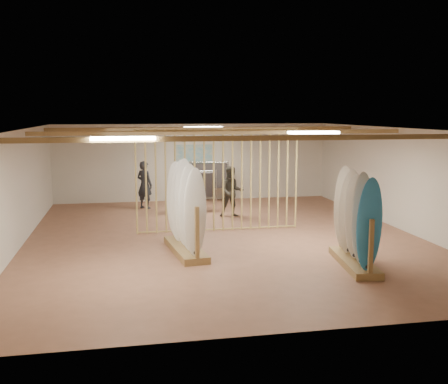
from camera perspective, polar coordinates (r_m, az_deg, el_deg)
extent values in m
plane|color=#9A654A|center=(13.64, 0.00, -4.99)|extent=(12.00, 12.00, 0.00)
plane|color=gray|center=(13.25, 0.00, 6.85)|extent=(12.00, 12.00, 0.00)
plane|color=beige|center=(19.26, -3.37, 3.25)|extent=(12.00, 0.00, 12.00)
plane|color=beige|center=(7.66, 8.53, -5.21)|extent=(12.00, 0.00, 12.00)
plane|color=beige|center=(13.37, -21.54, 0.23)|extent=(0.00, 12.00, 12.00)
plane|color=beige|center=(15.13, 18.95, 1.29)|extent=(0.00, 12.00, 12.00)
cube|color=olive|center=(13.26, 0.00, 6.51)|extent=(9.50, 6.12, 0.10)
cube|color=white|center=(13.26, 0.00, 6.59)|extent=(1.20, 0.35, 0.06)
cylinder|color=tan|center=(13.93, -9.55, 1.04)|extent=(0.05, 0.05, 2.78)
cylinder|color=tan|center=(13.94, -8.49, 1.07)|extent=(0.05, 0.05, 2.78)
cylinder|color=tan|center=(13.95, -7.43, 1.10)|extent=(0.05, 0.05, 2.78)
cylinder|color=tan|center=(13.97, -6.37, 1.13)|extent=(0.05, 0.05, 2.78)
cylinder|color=tan|center=(13.99, -5.31, 1.16)|extent=(0.05, 0.05, 2.78)
cylinder|color=tan|center=(14.02, -4.26, 1.19)|extent=(0.05, 0.05, 2.78)
cylinder|color=tan|center=(14.05, -3.21, 1.22)|extent=(0.05, 0.05, 2.78)
cylinder|color=tan|center=(14.09, -2.17, 1.24)|extent=(0.05, 0.05, 2.78)
cylinder|color=tan|center=(14.13, -1.13, 1.27)|extent=(0.05, 0.05, 2.78)
cylinder|color=tan|center=(14.18, -0.10, 1.30)|extent=(0.05, 0.05, 2.78)
cylinder|color=tan|center=(14.23, 0.93, 1.32)|extent=(0.05, 0.05, 2.78)
cylinder|color=tan|center=(14.28, 1.94, 1.35)|extent=(0.05, 0.05, 2.78)
cylinder|color=tan|center=(14.34, 2.95, 1.37)|extent=(0.05, 0.05, 2.78)
cylinder|color=tan|center=(14.40, 3.95, 1.39)|extent=(0.05, 0.05, 2.78)
cylinder|color=tan|center=(14.47, 4.94, 1.42)|extent=(0.05, 0.05, 2.78)
cylinder|color=tan|center=(14.54, 5.93, 1.44)|extent=(0.05, 0.05, 2.78)
cylinder|color=tan|center=(14.62, 6.90, 1.46)|extent=(0.05, 0.05, 2.78)
cylinder|color=tan|center=(14.70, 7.86, 1.48)|extent=(0.05, 0.05, 2.78)
cube|color=teal|center=(19.22, -3.37, 3.84)|extent=(1.40, 0.03, 0.90)
cube|color=olive|center=(12.24, -4.21, -6.24)|extent=(0.84, 2.27, 0.16)
cylinder|color=black|center=(12.02, -4.26, -1.74)|extent=(0.27, 2.15, 0.01)
ellipsoid|color=white|center=(11.14, -3.17, -2.15)|extent=(0.51, 0.12, 1.95)
ellipsoid|color=white|center=(11.57, -3.73, -1.74)|extent=(0.51, 0.12, 1.95)
ellipsoid|color=white|center=(12.01, -4.26, -1.37)|extent=(0.51, 0.12, 1.95)
ellipsoid|color=white|center=(12.44, -4.75, -1.02)|extent=(0.51, 0.12, 1.95)
ellipsoid|color=white|center=(12.88, -5.21, -0.69)|extent=(0.51, 0.12, 1.95)
cube|color=olive|center=(11.55, 13.97, -7.41)|extent=(0.84, 2.17, 0.15)
cylinder|color=black|center=(11.33, 14.15, -2.87)|extent=(0.29, 2.05, 0.01)
ellipsoid|color=#2D8CD1|center=(10.51, 15.54, -3.39)|extent=(0.49, 0.13, 1.87)
ellipsoid|color=silver|center=(10.91, 14.82, -2.92)|extent=(0.49, 0.13, 1.87)
ellipsoid|color=white|center=(11.31, 14.16, -2.49)|extent=(0.49, 0.13, 1.87)
ellipsoid|color=silver|center=(11.72, 13.54, -2.09)|extent=(0.49, 0.13, 1.87)
ellipsoid|color=silver|center=(12.12, 12.97, -1.71)|extent=(0.49, 0.13, 1.87)
cylinder|color=silver|center=(16.89, -3.15, 2.27)|extent=(1.29, 0.11, 0.03)
cube|color=black|center=(16.94, -3.14, 0.80)|extent=(1.22, 0.40, 0.78)
cylinder|color=silver|center=(16.97, -3.13, 0.10)|extent=(0.03, 0.03, 1.38)
cylinder|color=silver|center=(18.74, -1.61, 3.26)|extent=(1.37, 0.35, 0.03)
cube|color=black|center=(18.79, -1.61, 1.82)|extent=(1.35, 0.64, 0.85)
cylinder|color=silver|center=(18.82, -1.61, 1.14)|extent=(0.03, 0.03, 1.50)
imported|color=#26282D|center=(17.76, -8.65, 1.12)|extent=(0.80, 0.78, 1.83)
imported|color=#333027|center=(16.20, 0.84, 0.40)|extent=(0.90, 0.72, 1.78)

